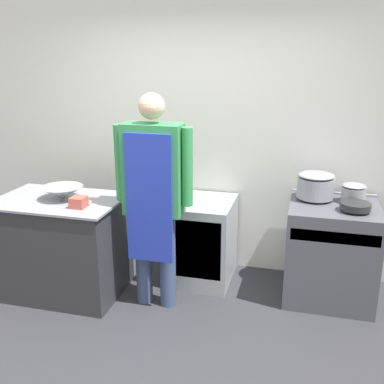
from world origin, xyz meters
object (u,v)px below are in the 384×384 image
object	(u,v)px
mixing_bowl	(62,193)
sauce_pot	(354,192)
person_cook	(153,189)
saute_pan	(355,206)
fridge_unit	(203,240)
stove	(330,252)
plastic_tub	(79,202)
stock_pot	(316,185)

from	to	relation	value
mixing_bowl	sauce_pot	size ratio (longest dim) A/B	1.76
person_cook	mixing_bowl	distance (m)	0.86
saute_pan	sauce_pot	distance (m)	0.25
fridge_unit	sauce_pot	world-z (taller)	sauce_pot
stove	saute_pan	xyz separation A→B (m)	(0.15, -0.12, 0.48)
fridge_unit	plastic_tub	xyz separation A→B (m)	(-0.89, -0.72, 0.54)
mixing_bowl	plastic_tub	world-z (taller)	mixing_bowl
fridge_unit	person_cook	size ratio (longest dim) A/B	0.43
stove	sauce_pot	bearing A→B (deg)	39.58
fridge_unit	plastic_tub	size ratio (longest dim) A/B	6.46
stove	plastic_tub	bearing A→B (deg)	-162.13
person_cook	fridge_unit	bearing A→B (deg)	62.88
fridge_unit	person_cook	distance (m)	0.91
mixing_bowl	saute_pan	bearing A→B (deg)	8.55
person_cook	mixing_bowl	bearing A→B (deg)	178.91
mixing_bowl	stove	bearing A→B (deg)	12.04
fridge_unit	sauce_pot	xyz separation A→B (m)	(1.33, 0.07, 0.57)
stove	person_cook	size ratio (longest dim) A/B	0.49
person_cook	stock_pot	bearing A→B (deg)	26.16
stove	sauce_pot	world-z (taller)	sauce_pot
sauce_pot	mixing_bowl	bearing A→B (deg)	-165.91
fridge_unit	plastic_tub	distance (m)	1.27
person_cook	sauce_pot	distance (m)	1.75
stock_pot	saute_pan	world-z (taller)	stock_pot
stove	mixing_bowl	size ratio (longest dim) A/B	2.43
saute_pan	plastic_tub	bearing A→B (deg)	-166.24
fridge_unit	mixing_bowl	bearing A→B (deg)	-154.41
stove	fridge_unit	distance (m)	1.18
person_cook	saute_pan	world-z (taller)	person_cook
plastic_tub	fridge_unit	bearing A→B (deg)	38.88
stove	mixing_bowl	bearing A→B (deg)	-167.96
mixing_bowl	sauce_pot	bearing A→B (deg)	14.09
sauce_pot	stove	bearing A→B (deg)	-140.42
plastic_tub	saute_pan	distance (m)	2.29
plastic_tub	stock_pot	size ratio (longest dim) A/B	0.38
person_cook	plastic_tub	distance (m)	0.64
fridge_unit	mixing_bowl	xyz separation A→B (m)	(-1.14, -0.55, 0.56)
fridge_unit	stock_pot	bearing A→B (deg)	4.17
stove	plastic_tub	world-z (taller)	plastic_tub
stove	plastic_tub	size ratio (longest dim) A/B	7.26
saute_pan	fridge_unit	bearing A→B (deg)	172.49
stove	sauce_pot	distance (m)	0.57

